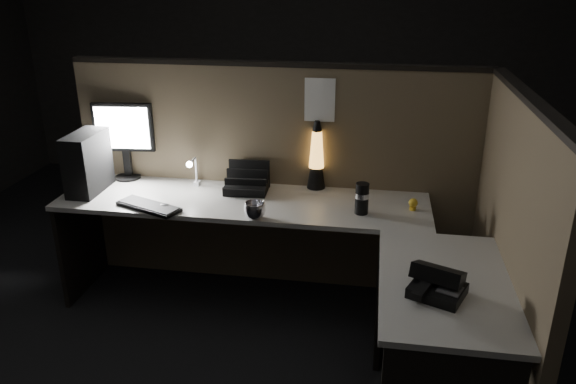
# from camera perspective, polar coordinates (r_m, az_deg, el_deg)

# --- Properties ---
(floor) EXTENTS (6.00, 6.00, 0.00)m
(floor) POSITION_cam_1_polar(r_m,az_deg,el_deg) (3.33, -4.15, -16.65)
(floor) COLOR black
(floor) RESTS_ON ground
(room_shell) EXTENTS (6.00, 6.00, 6.00)m
(room_shell) POSITION_cam_1_polar(r_m,az_deg,el_deg) (2.65, -5.11, 11.98)
(room_shell) COLOR silver
(room_shell) RESTS_ON ground
(partition_back) EXTENTS (2.66, 0.06, 1.50)m
(partition_back) POSITION_cam_1_polar(r_m,az_deg,el_deg) (3.76, -1.25, 1.27)
(partition_back) COLOR brown
(partition_back) RESTS_ON ground
(partition_right) EXTENTS (0.06, 1.66, 1.50)m
(partition_right) POSITION_cam_1_polar(r_m,az_deg,el_deg) (3.02, 21.43, -5.71)
(partition_right) COLOR brown
(partition_right) RESTS_ON ground
(desk) EXTENTS (2.60, 1.60, 0.73)m
(desk) POSITION_cam_1_polar(r_m,az_deg,el_deg) (3.19, -0.24, -6.00)
(desk) COLOR #A8A59F
(desk) RESTS_ON ground
(pc_tower) EXTENTS (0.17, 0.37, 0.38)m
(pc_tower) POSITION_cam_1_polar(r_m,az_deg,el_deg) (3.78, -19.70, 2.84)
(pc_tower) COLOR black
(pc_tower) RESTS_ON desk
(monitor) EXTENTS (0.40, 0.17, 0.52)m
(monitor) POSITION_cam_1_polar(r_m,az_deg,el_deg) (3.91, -16.33, 5.73)
(monitor) COLOR black
(monitor) RESTS_ON desk
(keyboard) EXTENTS (0.43, 0.28, 0.02)m
(keyboard) POSITION_cam_1_polar(r_m,az_deg,el_deg) (3.46, -13.96, -1.44)
(keyboard) COLOR black
(keyboard) RESTS_ON desk
(mouse) EXTENTS (0.09, 0.06, 0.03)m
(mouse) POSITION_cam_1_polar(r_m,az_deg,el_deg) (3.43, -12.43, -1.44)
(mouse) COLOR black
(mouse) RESTS_ON desk
(clip_lamp) EXTENTS (0.04, 0.16, 0.21)m
(clip_lamp) POSITION_cam_1_polar(r_m,az_deg,el_deg) (3.67, -9.61, 2.14)
(clip_lamp) COLOR silver
(clip_lamp) RESTS_ON desk
(organizer) EXTENTS (0.28, 0.25, 0.20)m
(organizer) POSITION_cam_1_polar(r_m,az_deg,el_deg) (3.62, -4.17, 0.87)
(organizer) COLOR black
(organizer) RESTS_ON desk
(lava_lamp) EXTENTS (0.12, 0.12, 0.45)m
(lava_lamp) POSITION_cam_1_polar(r_m,az_deg,el_deg) (3.62, 2.91, 3.22)
(lava_lamp) COLOR black
(lava_lamp) RESTS_ON desk
(travel_mug) EXTENTS (0.08, 0.08, 0.19)m
(travel_mug) POSITION_cam_1_polar(r_m,az_deg,el_deg) (3.28, 7.51, -0.66)
(travel_mug) COLOR black
(travel_mug) RESTS_ON desk
(steel_mug) EXTENTS (0.16, 0.16, 0.10)m
(steel_mug) POSITION_cam_1_polar(r_m,az_deg,el_deg) (3.21, -3.40, -1.88)
(steel_mug) COLOR #B2B1B8
(steel_mug) RESTS_ON desk
(figurine) EXTENTS (0.05, 0.05, 0.05)m
(figurine) POSITION_cam_1_polar(r_m,az_deg,el_deg) (3.40, 12.60, -1.08)
(figurine) COLOR gold
(figurine) RESTS_ON desk
(pinned_paper) EXTENTS (0.19, 0.00, 0.27)m
(pinned_paper) POSITION_cam_1_polar(r_m,az_deg,el_deg) (3.53, 3.24, 9.31)
(pinned_paper) COLOR white
(pinned_paper) RESTS_ON partition_back
(desk_phone) EXTENTS (0.28, 0.28, 0.13)m
(desk_phone) POSITION_cam_1_polar(r_m,az_deg,el_deg) (2.58, 14.86, -8.98)
(desk_phone) COLOR black
(desk_phone) RESTS_ON desk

